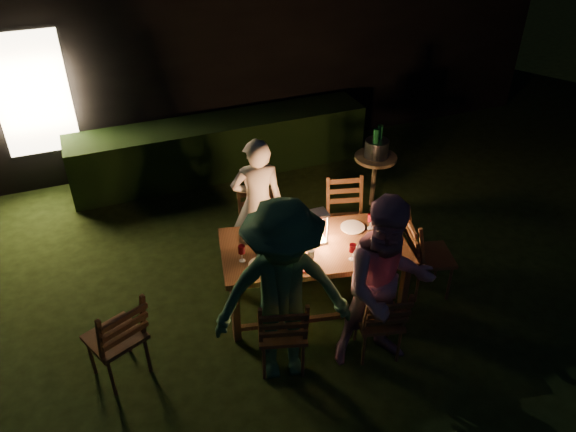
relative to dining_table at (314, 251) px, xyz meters
name	(u,v)px	position (x,y,z in m)	size (l,w,h in m)	color
garden_envelope	(206,17)	(0.41, 5.47, 0.90)	(40.00, 40.00, 3.20)	black
dining_table	(314,251)	(0.00, 0.00, 0.00)	(1.96, 1.25, 0.76)	#4C2C19
chair_near_left	(282,343)	(-0.60, -0.66, -0.39)	(0.54, 0.56, 0.95)	#4C2C19
chair_near_right	(378,331)	(0.29, -0.84, -0.41)	(0.49, 0.52, 0.90)	#4C2C19
chair_far_left	(259,243)	(-0.29, 0.84, -0.41)	(0.46, 0.49, 0.90)	#4C2C19
chair_far_right	(346,233)	(0.69, 0.64, -0.39)	(0.52, 0.55, 0.95)	#4C2C19
chair_end	(427,267)	(1.21, -0.24, -0.38)	(0.57, 0.55, 1.00)	#4C2C19
chair_spare	(119,350)	(-1.97, -0.23, -0.38)	(0.60, 0.61, 0.99)	#4C2C19
person_house_side	(258,204)	(-0.28, 0.89, 0.09)	(0.56, 0.37, 1.54)	beige
person_opp_right	(386,286)	(0.28, -0.89, 0.19)	(0.84, 0.66, 1.74)	#AE7790
person_opp_left	(283,295)	(-0.60, -0.71, 0.23)	(1.17, 0.67, 1.81)	#2F5E3B
lantern	(319,229)	(0.06, 0.04, 0.23)	(0.16, 0.16, 0.35)	white
plate_far_left	(256,237)	(-0.50, 0.33, 0.08)	(0.25, 0.25, 0.01)	white
plate_near_left	(262,265)	(-0.58, -0.11, 0.08)	(0.25, 0.25, 0.01)	white
plate_far_right	(353,227)	(0.48, 0.13, 0.08)	(0.25, 0.25, 0.01)	white
plate_near_right	(365,253)	(0.40, -0.31, 0.08)	(0.25, 0.25, 0.01)	white
wineglass_a	(279,225)	(-0.24, 0.33, 0.16)	(0.06, 0.06, 0.18)	#59070F
wineglass_b	(242,254)	(-0.73, 0.03, 0.16)	(0.06, 0.06, 0.18)	#59070F
wineglass_c	(352,252)	(0.24, -0.33, 0.16)	(0.06, 0.06, 0.18)	#59070F
wineglass_d	(371,221)	(0.64, 0.05, 0.16)	(0.06, 0.06, 0.18)	#59070F
wineglass_e	(311,258)	(-0.16, -0.27, 0.16)	(0.06, 0.06, 0.18)	silver
bottle_table	(289,236)	(-0.24, 0.05, 0.21)	(0.07, 0.07, 0.28)	#0F471E
napkin_left	(306,267)	(-0.21, -0.28, 0.08)	(0.18, 0.14, 0.01)	red
napkin_right	(378,257)	(0.48, -0.40, 0.08)	(0.18, 0.14, 0.01)	red
phone	(255,271)	(-0.67, -0.17, 0.08)	(0.14, 0.07, 0.01)	black
side_table	(375,162)	(1.50, 1.46, -0.04)	(0.54, 0.54, 0.73)	olive
ice_bucket	(377,148)	(1.50, 1.46, 0.15)	(0.30, 0.30, 0.22)	#A5A8AD
bottle_bucket_a	(375,147)	(1.45, 1.42, 0.20)	(0.07, 0.07, 0.32)	#0F471E
bottle_bucket_b	(379,143)	(1.55, 1.50, 0.20)	(0.07, 0.07, 0.32)	#0F471E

